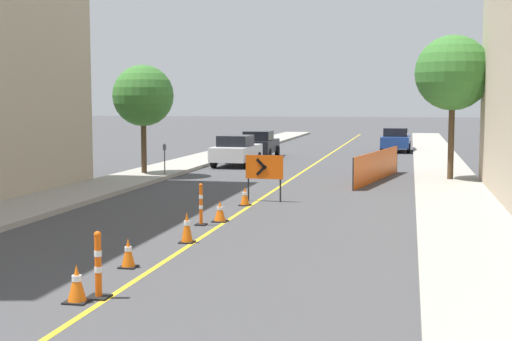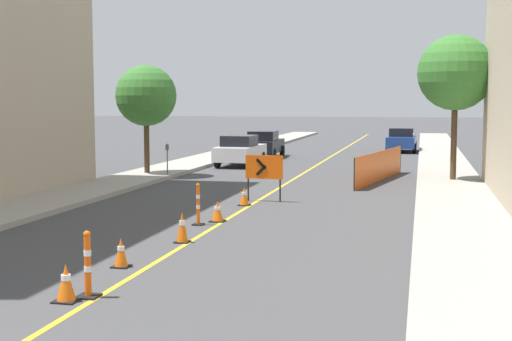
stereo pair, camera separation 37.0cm
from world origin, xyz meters
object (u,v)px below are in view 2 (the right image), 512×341
traffic_cone_third (121,253)px  delineator_post_rear (198,207)px  street_tree_right_near (456,73)px  street_tree_left_near (146,96)px  parked_car_curb_far (402,140)px  traffic_cone_fourth (182,227)px  traffic_cone_farthest (244,196)px  parked_car_curb_near (240,150)px  traffic_cone_fifth (218,211)px  traffic_cone_second (66,283)px  delineator_post_front (88,269)px  arrow_barricade_primary (264,169)px  parked_car_curb_mid (264,144)px  parking_meter_near_curb (167,152)px

traffic_cone_third → delineator_post_rear: delineator_post_rear is taller
traffic_cone_third → street_tree_right_near: size_ratio=0.10×
street_tree_left_near → street_tree_right_near: street_tree_right_near is taller
parked_car_curb_far → street_tree_right_near: street_tree_right_near is taller
traffic_cone_fourth → street_tree_right_near: street_tree_right_near is taller
traffic_cone_farthest → parked_car_curb_near: bearing=104.9°
traffic_cone_fifth → delineator_post_rear: bearing=-118.7°
traffic_cone_fifth → delineator_post_rear: size_ratio=0.51×
street_tree_left_near → street_tree_right_near: size_ratio=0.82×
delineator_post_rear → street_tree_right_near: street_tree_right_near is taller
traffic_cone_fourth → parked_car_curb_near: parked_car_curb_near is taller
traffic_cone_second → street_tree_left_near: (-6.19, 19.11, 3.25)m
delineator_post_front → arrow_barricade_primary: size_ratio=0.75×
parked_car_curb_mid → street_tree_left_near: street_tree_left_near is taller
traffic_cone_fifth → parking_meter_near_curb: bearing=116.9°
delineator_post_front → delineator_post_rear: (-0.35, 7.25, -0.01)m
delineator_post_rear → street_tree_left_near: (-6.08, 11.54, 3.08)m
traffic_cone_farthest → parked_car_curb_mid: 19.66m
traffic_cone_fifth → arrow_barricade_primary: 4.29m
traffic_cone_farthest → street_tree_left_near: (-6.41, 7.74, 3.27)m
street_tree_left_near → street_tree_right_near: 13.22m
parked_car_curb_near → parked_car_curb_far: same height
traffic_cone_fourth → parking_meter_near_curb: 14.65m
arrow_barricade_primary → parked_car_curb_far: 25.31m
parked_car_curb_mid → delineator_post_front: bearing=-84.7°
traffic_cone_farthest → parked_car_curb_mid: (-3.64, 19.31, 0.50)m
traffic_cone_fifth → traffic_cone_fourth: bearing=-89.8°
arrow_barricade_primary → street_tree_right_near: 9.99m
traffic_cone_farthest → parked_car_curb_mid: parked_car_curb_mid is taller
street_tree_right_near → street_tree_left_near: bearing=-179.0°
traffic_cone_fourth → parked_car_curb_near: (-3.68, 19.87, 0.43)m
traffic_cone_third → parked_car_curb_mid: bearing=96.7°
traffic_cone_second → traffic_cone_third: size_ratio=1.08×
traffic_cone_fourth → parked_car_curb_near: 20.21m
traffic_cone_fourth → parked_car_curb_mid: (-3.67, 25.49, 0.43)m
delineator_post_rear → parked_car_curb_far: (4.54, 29.87, 0.31)m
traffic_cone_fourth → parked_car_curb_far: bearing=82.6°
traffic_cone_fourth → parking_meter_near_curb: parking_meter_near_curb is taller
traffic_cone_fourth → parked_car_curb_mid: 25.76m
traffic_cone_third → parked_car_curb_near: size_ratio=0.14×
parked_car_curb_far → parking_meter_near_curb: 20.94m
delineator_post_front → parked_car_curb_near: (-3.67, 24.74, 0.30)m
parking_meter_near_curb → street_tree_right_near: (12.12, 0.54, 3.36)m
traffic_cone_second → delineator_post_front: delineator_post_front is taller
traffic_cone_fourth → parked_car_curb_far: (4.18, 32.25, 0.43)m
delineator_post_rear → arrow_barricade_primary: size_ratio=0.73×
delineator_post_front → traffic_cone_third: bearing=99.5°
parking_meter_near_curb → traffic_cone_third: bearing=-73.0°
traffic_cone_third → traffic_cone_fifth: bearing=86.3°
delineator_post_rear → parked_car_curb_mid: size_ratio=0.26×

